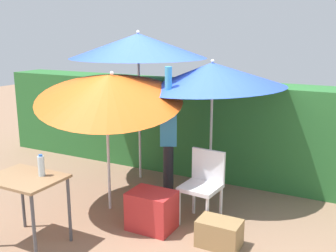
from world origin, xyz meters
The scene contains 11 objects.
ground_plane centered at (0.00, 0.00, 0.00)m, with size 24.00×24.00×0.00m, color #937056.
hedge_row centered at (0.00, 1.72, 0.76)m, with size 8.00×0.70×1.53m, color #2D7033.
umbrella_rainbow centered at (-0.59, -0.17, 1.63)m, with size 1.94×1.89×2.10m.
umbrella_orange centered at (0.34, 0.98, 1.72)m, with size 2.04×2.03×1.95m.
umbrella_yellow centered at (-0.87, 1.00, 2.10)m, with size 2.08×2.08×2.33m.
person_vendor centered at (-0.07, 0.45, 0.93)m, with size 0.36×0.53×1.88m.
chair_plastic centered at (0.61, 0.07, 0.51)m, with size 0.47×0.47×0.89m.
cooler_box centered at (0.16, -0.41, 0.23)m, with size 0.53×0.40×0.47m, color red.
crate_cardboard centered at (1.01, -0.42, 0.15)m, with size 0.47×0.31×0.30m, color #9E7A4C.
folding_table centered at (-0.87, -1.35, 0.69)m, with size 0.80×0.60×0.79m.
bottle_water centered at (-0.73, -1.24, 0.90)m, with size 0.07×0.07×0.24m.
Camera 1 is at (2.36, -4.21, 2.31)m, focal length 42.71 mm.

